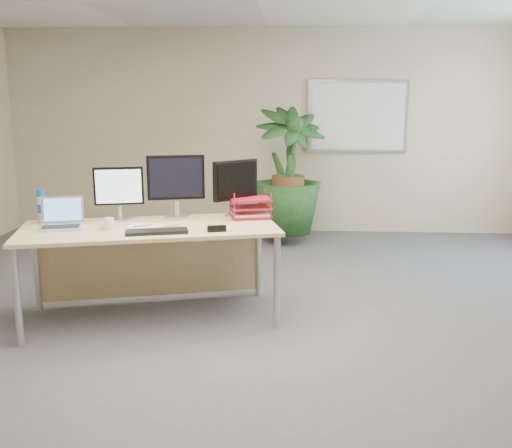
# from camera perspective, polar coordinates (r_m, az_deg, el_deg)

# --- Properties ---
(floor) EXTENTS (8.00, 8.00, 0.00)m
(floor) POSITION_cam_1_polar(r_m,az_deg,el_deg) (4.11, -1.57, -13.16)
(floor) COLOR #4C4B50
(floor) RESTS_ON ground
(back_wall) EXTENTS (7.00, 0.04, 2.70)m
(back_wall) POSITION_cam_1_polar(r_m,az_deg,el_deg) (7.72, 1.05, 9.22)
(back_wall) COLOR #BFAF87
(back_wall) RESTS_ON floor
(whiteboard) EXTENTS (1.30, 0.04, 0.95)m
(whiteboard) POSITION_cam_1_polar(r_m,az_deg,el_deg) (7.71, 10.13, 10.52)
(whiteboard) COLOR silver
(whiteboard) RESTS_ON back_wall
(desk) EXTENTS (2.17, 1.33, 0.78)m
(desk) POSITION_cam_1_polar(r_m,az_deg,el_deg) (4.78, -10.52, -1.89)
(desk) COLOR tan
(desk) RESTS_ON floor
(floor_plant) EXTENTS (1.11, 1.11, 1.50)m
(floor_plant) POSITION_cam_1_polar(r_m,az_deg,el_deg) (7.05, 3.20, 4.00)
(floor_plant) COLOR #173914
(floor_plant) RESTS_ON floor
(monitor_left) EXTENTS (0.40, 0.18, 0.45)m
(monitor_left) POSITION_cam_1_polar(r_m,az_deg,el_deg) (4.86, -13.55, 3.30)
(monitor_left) COLOR #BABBBF
(monitor_left) RESTS_ON desk
(monitor_right) EXTENTS (0.48, 0.22, 0.54)m
(monitor_right) POSITION_cam_1_polar(r_m,az_deg,el_deg) (4.87, -8.00, 4.13)
(monitor_right) COLOR #BABBBF
(monitor_right) RESTS_ON desk
(monitor_dark) EXTENTS (0.36, 0.32, 0.49)m
(monitor_dark) POSITION_cam_1_polar(r_m,az_deg,el_deg) (4.89, -2.05, 3.96)
(monitor_dark) COLOR #BABBBF
(monitor_dark) RESTS_ON desk
(laptop) EXTENTS (0.39, 0.36, 0.24)m
(laptop) POSITION_cam_1_polar(r_m,az_deg,el_deg) (4.78, -18.85, 0.40)
(laptop) COLOR silver
(laptop) RESTS_ON desk
(keyboard) EXTENTS (0.49, 0.27, 0.03)m
(keyboard) POSITION_cam_1_polar(r_m,az_deg,el_deg) (4.39, -9.89, -0.74)
(keyboard) COLOR black
(keyboard) RESTS_ON desk
(coffee_mug) EXTENTS (0.12, 0.08, 0.09)m
(coffee_mug) POSITION_cam_1_polar(r_m,az_deg,el_deg) (4.58, -14.55, 0.01)
(coffee_mug) COLOR white
(coffee_mug) RESTS_ON desk
(spiral_notebook) EXTENTS (0.28, 0.22, 0.01)m
(spiral_notebook) POSITION_cam_1_polar(r_m,az_deg,el_deg) (4.61, -10.97, -0.25)
(spiral_notebook) COLOR white
(spiral_notebook) RESTS_ON desk
(orange_pen) EXTENTS (0.13, 0.10, 0.01)m
(orange_pen) POSITION_cam_1_polar(r_m,az_deg,el_deg) (4.60, -11.25, -0.15)
(orange_pen) COLOR orange
(orange_pen) RESTS_ON spiral_notebook
(yellow_highlighter) EXTENTS (0.12, 0.06, 0.02)m
(yellow_highlighter) POSITION_cam_1_polar(r_m,az_deg,el_deg) (4.61, -8.43, -0.13)
(yellow_highlighter) COLOR yellow
(yellow_highlighter) RESTS_ON desk
(water_bottle) EXTENTS (0.07, 0.07, 0.28)m
(water_bottle) POSITION_cam_1_polar(r_m,az_deg,el_deg) (4.99, -20.64, 1.64)
(water_bottle) COLOR silver
(water_bottle) RESTS_ON desk
(letter_tray) EXTENTS (0.39, 0.33, 0.16)m
(letter_tray) POSITION_cam_1_polar(r_m,az_deg,el_deg) (4.90, -0.58, 1.50)
(letter_tray) COLOR maroon
(letter_tray) RESTS_ON desk
(stapler) EXTENTS (0.15, 0.07, 0.05)m
(stapler) POSITION_cam_1_polar(r_m,az_deg,el_deg) (4.38, -3.96, -0.46)
(stapler) COLOR black
(stapler) RESTS_ON desk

